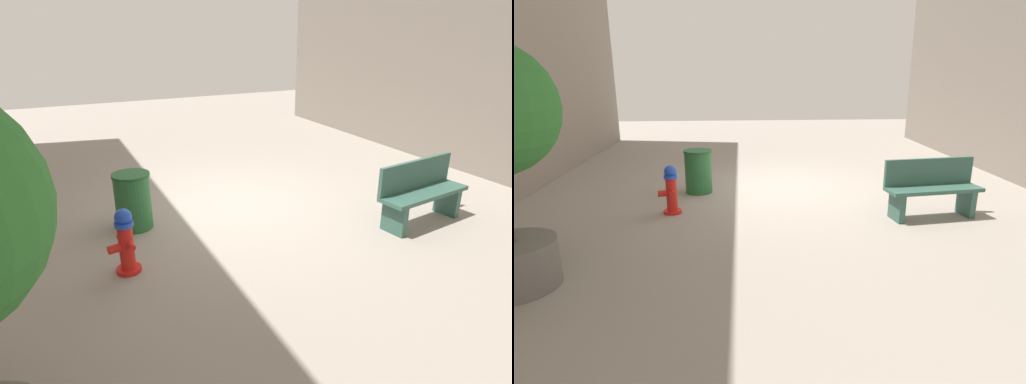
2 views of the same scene
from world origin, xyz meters
TOP-DOWN VIEW (x-y plane):
  - ground_plane at (0.00, 0.00)m, footprint 23.40×23.40m
  - fire_hydrant at (2.02, 1.42)m, footprint 0.38×0.41m
  - bench_near at (-2.24, 1.86)m, footprint 1.59×0.64m
  - trash_bin at (1.68, 0.18)m, footprint 0.54×0.54m

SIDE VIEW (x-z plane):
  - ground_plane at x=0.00m, z-range 0.00..0.00m
  - fire_hydrant at x=2.02m, z-range 0.00..0.82m
  - trash_bin at x=1.68m, z-range 0.00..0.84m
  - bench_near at x=-2.24m, z-range 0.01..0.96m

